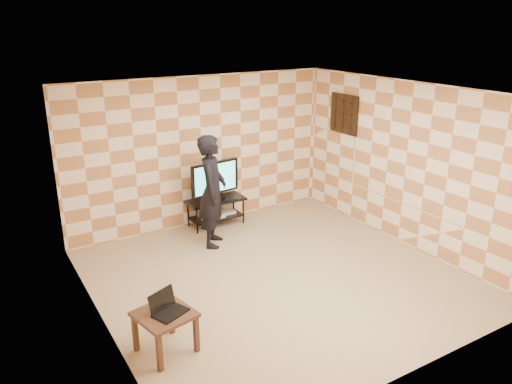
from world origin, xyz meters
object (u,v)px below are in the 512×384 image
Objects in this scene: side_table at (165,320)px; person at (212,191)px; tv_stand at (216,206)px; tv at (215,179)px.

side_table is 2.95m from person.
tv_stand is 1.52× the size of side_table.
person reaches higher than tv_stand.
tv is 0.52× the size of person.
side_table is (-2.17, -3.03, -0.48)m from tv.
tv is at bearing -97.82° from tv_stand.
tv is 3.75m from side_table.
tv reaches higher than tv_stand.
tv_stand and side_table have the same top height.
person is at bearing -119.58° from tv_stand.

